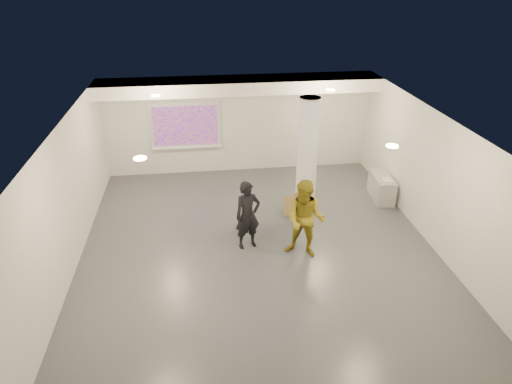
{
  "coord_description": "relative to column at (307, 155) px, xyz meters",
  "views": [
    {
      "loc": [
        -1.19,
        -8.73,
        5.91
      ],
      "look_at": [
        0.0,
        0.4,
        1.25
      ],
      "focal_mm": 32.0,
      "sensor_mm": 36.0,
      "label": 1
    }
  ],
  "objects": [
    {
      "name": "floor",
      "position": [
        -1.5,
        -1.8,
        -1.5
      ],
      "size": [
        8.0,
        9.0,
        0.01
      ],
      "primitive_type": "cube",
      "color": "#393B40",
      "rests_on": "ground"
    },
    {
      "name": "ceiling",
      "position": [
        -1.5,
        -1.8,
        1.5
      ],
      "size": [
        8.0,
        9.0,
        0.01
      ],
      "primitive_type": "cube",
      "color": "white",
      "rests_on": "floor"
    },
    {
      "name": "wall_back",
      "position": [
        -1.5,
        2.7,
        0.0
      ],
      "size": [
        8.0,
        0.01,
        3.0
      ],
      "primitive_type": "cube",
      "color": "silver",
      "rests_on": "floor"
    },
    {
      "name": "wall_front",
      "position": [
        -1.5,
        -6.3,
        0.0
      ],
      "size": [
        8.0,
        0.01,
        3.0
      ],
      "primitive_type": "cube",
      "color": "silver",
      "rests_on": "floor"
    },
    {
      "name": "wall_left",
      "position": [
        -5.5,
        -1.8,
        0.0
      ],
      "size": [
        0.01,
        9.0,
        3.0
      ],
      "primitive_type": "cube",
      "color": "silver",
      "rests_on": "floor"
    },
    {
      "name": "wall_right",
      "position": [
        2.5,
        -1.8,
        0.0
      ],
      "size": [
        0.01,
        9.0,
        3.0
      ],
      "primitive_type": "cube",
      "color": "silver",
      "rests_on": "floor"
    },
    {
      "name": "soffit_band",
      "position": [
        -1.5,
        2.15,
        1.32
      ],
      "size": [
        8.0,
        1.1,
        0.36
      ],
      "primitive_type": "cube",
      "color": "white",
      "rests_on": "ceiling"
    },
    {
      "name": "downlight_nw",
      "position": [
        -3.7,
        0.7,
        1.48
      ],
      "size": [
        0.22,
        0.22,
        0.02
      ],
      "primitive_type": "cylinder",
      "color": "#ECDE8E",
      "rests_on": "ceiling"
    },
    {
      "name": "downlight_ne",
      "position": [
        0.7,
        0.7,
        1.48
      ],
      "size": [
        0.22,
        0.22,
        0.02
      ],
      "primitive_type": "cylinder",
      "color": "#ECDE8E",
      "rests_on": "ceiling"
    },
    {
      "name": "downlight_sw",
      "position": [
        -3.7,
        -3.3,
        1.48
      ],
      "size": [
        0.22,
        0.22,
        0.02
      ],
      "primitive_type": "cylinder",
      "color": "#ECDE8E",
      "rests_on": "ceiling"
    },
    {
      "name": "downlight_se",
      "position": [
        0.7,
        -3.3,
        1.48
      ],
      "size": [
        0.22,
        0.22,
        0.02
      ],
      "primitive_type": "cylinder",
      "color": "#ECDE8E",
      "rests_on": "ceiling"
    },
    {
      "name": "column",
      "position": [
        0.0,
        0.0,
        0.0
      ],
      "size": [
        0.52,
        0.52,
        3.0
      ],
      "primitive_type": "cylinder",
      "color": "white",
      "rests_on": "floor"
    },
    {
      "name": "projection_screen",
      "position": [
        -3.1,
        2.65,
        0.03
      ],
      "size": [
        2.1,
        0.13,
        1.42
      ],
      "color": "silver",
      "rests_on": "wall_back"
    },
    {
      "name": "credenza",
      "position": [
        2.22,
        0.24,
        -1.17
      ],
      "size": [
        0.57,
        1.18,
        0.67
      ],
      "primitive_type": "cube",
      "rotation": [
        0.0,
        0.0,
        -0.09
      ],
      "color": "gray",
      "rests_on": "floor"
    },
    {
      "name": "papers_stack",
      "position": [
        2.24,
        -0.02,
        -0.82
      ],
      "size": [
        0.26,
        0.33,
        0.02
      ],
      "primitive_type": "cube",
      "rotation": [
        0.0,
        0.0,
        -0.07
      ],
      "color": "silver",
      "rests_on": "credenza"
    },
    {
      "name": "cardboard_back",
      "position": [
        -0.13,
        -0.19,
        -1.22
      ],
      "size": [
        0.53,
        0.32,
        0.55
      ],
      "primitive_type": "cube",
      "rotation": [
        -0.21,
        0.0,
        0.33
      ],
      "color": "olive",
      "rests_on": "floor"
    },
    {
      "name": "cardboard_front",
      "position": [
        -0.39,
        -0.39,
        -1.24
      ],
      "size": [
        0.52,
        0.29,
        0.53
      ],
      "primitive_type": "cube",
      "rotation": [
        -0.32,
        0.0,
        -0.15
      ],
      "color": "olive",
      "rests_on": "floor"
    },
    {
      "name": "woman",
      "position": [
        -1.72,
        -1.68,
        -0.69
      ],
      "size": [
        0.67,
        0.53,
        1.63
      ],
      "primitive_type": "imported",
      "rotation": [
        0.0,
        0.0,
        0.27
      ],
      "color": "black",
      "rests_on": "floor"
    },
    {
      "name": "man",
      "position": [
        -0.52,
        -2.18,
        -0.59
      ],
      "size": [
        1.09,
        1.01,
        1.81
      ],
      "primitive_type": "imported",
      "rotation": [
        0.0,
        0.0,
        -0.46
      ],
      "color": "olive",
      "rests_on": "floor"
    }
  ]
}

